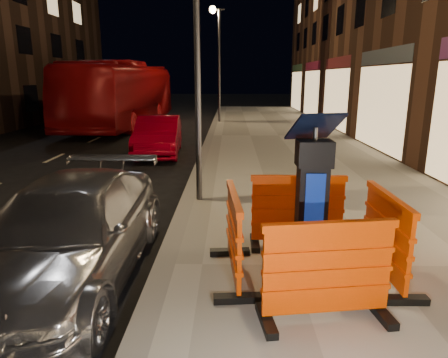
{
  "coord_description": "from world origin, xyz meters",
  "views": [
    {
      "loc": [
        0.9,
        -4.99,
        2.64
      ],
      "look_at": [
        0.8,
        1.0,
        1.1
      ],
      "focal_mm": 32.0,
      "sensor_mm": 36.0,
      "label": 1
    }
  ],
  "objects_px": {
    "barrier_kerbside": "(234,236)",
    "bus_doubledecker": "(126,126)",
    "parking_kiosk": "(311,203)",
    "barrier_front": "(327,272)",
    "car_red": "(159,155)",
    "car_silver": "(73,278)",
    "barrier_bldgside": "(386,237)",
    "barrier_back": "(297,211)"
  },
  "relations": [
    {
      "from": "barrier_kerbside",
      "to": "bus_doubledecker",
      "type": "height_order",
      "value": "bus_doubledecker"
    },
    {
      "from": "parking_kiosk",
      "to": "bus_doubledecker",
      "type": "relative_size",
      "value": 0.16
    },
    {
      "from": "parking_kiosk",
      "to": "barrier_front",
      "type": "relative_size",
      "value": 1.4
    },
    {
      "from": "parking_kiosk",
      "to": "barrier_kerbside",
      "type": "height_order",
      "value": "parking_kiosk"
    },
    {
      "from": "car_red",
      "to": "barrier_front",
      "type": "bearing_deg",
      "value": -75.15
    },
    {
      "from": "barrier_kerbside",
      "to": "bus_doubledecker",
      "type": "distance_m",
      "value": 18.12
    },
    {
      "from": "parking_kiosk",
      "to": "bus_doubledecker",
      "type": "distance_m",
      "value": 18.46
    },
    {
      "from": "car_silver",
      "to": "car_red",
      "type": "xyz_separation_m",
      "value": [
        -0.37,
        8.82,
        0.0
      ]
    },
    {
      "from": "parking_kiosk",
      "to": "bus_doubledecker",
      "type": "height_order",
      "value": "parking_kiosk"
    },
    {
      "from": "car_silver",
      "to": "parking_kiosk",
      "type": "bearing_deg",
      "value": -2.76
    },
    {
      "from": "barrier_bldgside",
      "to": "car_red",
      "type": "xyz_separation_m",
      "value": [
        -4.44,
        8.98,
        -0.7
      ]
    },
    {
      "from": "barrier_back",
      "to": "barrier_kerbside",
      "type": "distance_m",
      "value": 1.34
    },
    {
      "from": "barrier_back",
      "to": "car_red",
      "type": "bearing_deg",
      "value": 113.68
    },
    {
      "from": "barrier_bldgside",
      "to": "car_red",
      "type": "distance_m",
      "value": 10.04
    },
    {
      "from": "car_red",
      "to": "barrier_bldgside",
      "type": "bearing_deg",
      "value": -68.21
    },
    {
      "from": "barrier_bldgside",
      "to": "bus_doubledecker",
      "type": "distance_m",
      "value": 18.81
    },
    {
      "from": "barrier_back",
      "to": "barrier_bldgside",
      "type": "height_order",
      "value": "same"
    },
    {
      "from": "bus_doubledecker",
      "to": "car_silver",
      "type": "bearing_deg",
      "value": -75.73
    },
    {
      "from": "barrier_back",
      "to": "car_red",
      "type": "height_order",
      "value": "barrier_back"
    },
    {
      "from": "parking_kiosk",
      "to": "barrier_bldgside",
      "type": "relative_size",
      "value": 1.4
    },
    {
      "from": "barrier_bldgside",
      "to": "bus_doubledecker",
      "type": "bearing_deg",
      "value": 23.44
    },
    {
      "from": "car_silver",
      "to": "bus_doubledecker",
      "type": "xyz_separation_m",
      "value": [
        -3.66,
        16.98,
        0.0
      ]
    },
    {
      "from": "barrier_kerbside",
      "to": "bus_doubledecker",
      "type": "xyz_separation_m",
      "value": [
        -5.82,
        17.14,
        -0.7
      ]
    },
    {
      "from": "parking_kiosk",
      "to": "car_red",
      "type": "distance_m",
      "value": 9.7
    },
    {
      "from": "barrier_front",
      "to": "bus_doubledecker",
      "type": "distance_m",
      "value": 19.33
    },
    {
      "from": "barrier_back",
      "to": "bus_doubledecker",
      "type": "height_order",
      "value": "bus_doubledecker"
    },
    {
      "from": "car_silver",
      "to": "barrier_back",
      "type": "bearing_deg",
      "value": 14.4
    },
    {
      "from": "parking_kiosk",
      "to": "barrier_back",
      "type": "height_order",
      "value": "parking_kiosk"
    },
    {
      "from": "barrier_bldgside",
      "to": "bus_doubledecker",
      "type": "relative_size",
      "value": 0.12
    },
    {
      "from": "parking_kiosk",
      "to": "car_silver",
      "type": "height_order",
      "value": "parking_kiosk"
    },
    {
      "from": "barrier_front",
      "to": "barrier_kerbside",
      "type": "relative_size",
      "value": 1.0
    },
    {
      "from": "car_red",
      "to": "bus_doubledecker",
      "type": "relative_size",
      "value": 0.33
    },
    {
      "from": "parking_kiosk",
      "to": "barrier_front",
      "type": "distance_m",
      "value": 1.05
    },
    {
      "from": "parking_kiosk",
      "to": "barrier_back",
      "type": "relative_size",
      "value": 1.4
    },
    {
      "from": "bus_doubledecker",
      "to": "barrier_front",
      "type": "bearing_deg",
      "value": -67.36
    },
    {
      "from": "parking_kiosk",
      "to": "car_red",
      "type": "bearing_deg",
      "value": 108.43
    },
    {
      "from": "barrier_kerbside",
      "to": "barrier_bldgside",
      "type": "relative_size",
      "value": 1.0
    },
    {
      "from": "barrier_kerbside",
      "to": "bus_doubledecker",
      "type": "relative_size",
      "value": 0.12
    },
    {
      "from": "car_red",
      "to": "parking_kiosk",
      "type": "bearing_deg",
      "value": -73.28
    },
    {
      "from": "car_silver",
      "to": "barrier_kerbside",
      "type": "bearing_deg",
      "value": -4.07
    },
    {
      "from": "car_red",
      "to": "bus_doubledecker",
      "type": "distance_m",
      "value": 8.79
    },
    {
      "from": "barrier_front",
      "to": "barrier_back",
      "type": "bearing_deg",
      "value": 82.19
    }
  ]
}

